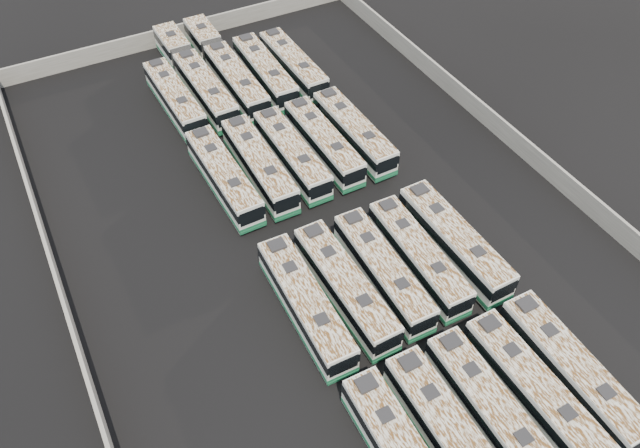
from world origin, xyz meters
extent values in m
plane|color=black|center=(0.00, 0.00, 0.00)|extent=(140.00, 140.00, 0.00)
cube|color=slate|center=(0.00, 36.30, 1.10)|extent=(45.20, 0.30, 2.20)
cube|color=slate|center=(22.30, 0.00, 1.10)|extent=(0.30, 73.20, 2.20)
cube|color=slate|center=(-22.30, 0.00, 1.10)|extent=(0.30, 73.20, 2.20)
cube|color=black|center=(-5.74, -19.32, 3.34)|extent=(1.00, 1.00, 0.14)
cube|color=black|center=(-5.69, -16.84, 3.39)|extent=(1.37, 1.16, 0.27)
cylinder|color=black|center=(-6.82, -18.06, 0.52)|extent=(0.31, 1.04, 1.03)
cylinder|color=black|center=(-4.61, -18.10, 0.52)|extent=(0.31, 1.04, 1.03)
cube|color=silver|center=(-2.28, -22.15, 1.81)|extent=(2.75, 12.60, 2.88)
cube|color=#185B3A|center=(-2.28, -22.15, 0.75)|extent=(2.80, 12.66, 0.44)
cube|color=black|center=(-2.28, -22.15, 2.28)|extent=(2.81, 12.67, 0.96)
cube|color=beige|center=(-2.28, -22.15, 3.28)|extent=(2.70, 12.35, 0.07)
cube|color=black|center=(-2.25, -19.39, 3.39)|extent=(1.01, 1.01, 0.15)
cube|color=black|center=(-2.23, -16.87, 3.44)|extent=(1.37, 1.17, 0.27)
cylinder|color=black|center=(-3.36, -18.12, 0.52)|extent=(0.30, 1.05, 1.05)
cylinder|color=black|center=(-1.12, -18.14, 0.52)|extent=(0.30, 1.05, 1.05)
cube|color=silver|center=(1.22, -21.99, 1.77)|extent=(2.75, 12.32, 2.82)
cube|color=#185B3A|center=(1.22, -21.99, 0.74)|extent=(2.80, 12.37, 0.43)
cube|color=black|center=(1.22, -21.99, 2.23)|extent=(2.81, 12.38, 0.94)
cube|color=beige|center=(1.22, -21.99, 3.20)|extent=(2.69, 12.08, 0.07)
cube|color=black|center=(1.18, -24.70, 3.31)|extent=(0.99, 0.99, 0.14)
cube|color=black|center=(1.26, -19.29, 3.31)|extent=(0.99, 0.99, 0.14)
cube|color=black|center=(1.30, -16.83, 3.36)|extent=(1.35, 1.15, 0.27)
cylinder|color=black|center=(0.18, -18.05, 0.51)|extent=(0.30, 1.03, 1.02)
cylinder|color=black|center=(2.38, -18.08, 0.51)|extent=(0.30, 1.03, 1.02)
cube|color=silver|center=(4.76, -22.08, 1.76)|extent=(2.75, 12.32, 2.81)
cube|color=#185B3A|center=(4.76, -22.08, 0.74)|extent=(2.80, 12.37, 0.43)
cube|color=black|center=(4.76, -22.08, 2.23)|extent=(2.81, 12.38, 0.94)
cube|color=beige|center=(4.76, -22.08, 3.20)|extent=(2.69, 12.07, 0.07)
cube|color=black|center=(4.81, -24.78, 3.30)|extent=(0.99, 0.99, 0.14)
cube|color=black|center=(4.72, -19.38, 3.30)|extent=(0.99, 0.99, 0.14)
cube|color=black|center=(4.68, -16.92, 3.36)|extent=(1.35, 1.15, 0.27)
cylinder|color=black|center=(5.92, -25.99, 0.51)|extent=(0.30, 1.03, 1.02)
cylinder|color=black|center=(3.61, -18.16, 0.51)|extent=(0.30, 1.03, 1.02)
cylinder|color=black|center=(5.80, -18.13, 0.51)|extent=(0.30, 1.03, 1.02)
cube|color=silver|center=(8.12, -22.13, 1.79)|extent=(2.72, 12.51, 2.86)
cube|color=#185B3A|center=(8.12, -22.13, 0.75)|extent=(2.77, 12.56, 0.44)
cube|color=black|center=(8.12, -22.13, 2.27)|extent=(2.78, 12.57, 0.96)
cube|color=beige|center=(8.12, -22.13, 3.26)|extent=(2.66, 12.26, 0.07)
cube|color=black|center=(8.10, -24.88, 3.36)|extent=(1.00, 1.00, 0.15)
cube|color=black|center=(8.15, -19.38, 3.36)|extent=(1.00, 1.00, 0.15)
cube|color=black|center=(8.17, -16.89, 3.41)|extent=(1.36, 1.16, 0.27)
cylinder|color=black|center=(6.97, -26.12, 0.52)|extent=(0.30, 1.04, 1.04)
cylinder|color=black|center=(9.20, -26.14, 0.52)|extent=(0.30, 1.04, 1.04)
cylinder|color=black|center=(7.05, -18.13, 0.52)|extent=(0.30, 1.04, 1.04)
cylinder|color=black|center=(9.27, -18.15, 0.52)|extent=(0.30, 1.04, 1.04)
cube|color=silver|center=(-5.82, -8.10, 1.79)|extent=(2.90, 12.53, 2.86)
cube|color=#185B3A|center=(-5.82, -8.10, 0.75)|extent=(2.96, 12.58, 0.44)
cube|color=black|center=(-5.82, -8.10, 2.27)|extent=(2.97, 12.60, 0.96)
cube|color=black|center=(-5.97, -14.35, 2.13)|extent=(2.29, 0.12, 1.51)
cube|color=#185B3A|center=(-5.97, -14.35, 0.54)|extent=(2.60, 0.16, 0.29)
cube|color=beige|center=(-5.82, -8.10, 3.25)|extent=(2.85, 12.28, 0.07)
cube|color=black|center=(-5.89, -10.84, 3.36)|extent=(1.01, 1.01, 0.15)
cube|color=black|center=(-5.75, -5.36, 3.36)|extent=(1.01, 1.01, 0.15)
cube|color=black|center=(-5.69, -2.86, 3.41)|extent=(1.38, 1.18, 0.27)
cylinder|color=black|center=(-7.03, -12.06, 0.52)|extent=(0.32, 1.05, 1.04)
cylinder|color=black|center=(-4.81, -12.12, 0.52)|extent=(0.32, 1.05, 1.04)
cylinder|color=black|center=(-6.83, -4.08, 0.52)|extent=(0.32, 1.05, 1.04)
cylinder|color=black|center=(-4.61, -4.14, 0.52)|extent=(0.32, 1.05, 1.04)
cube|color=silver|center=(-2.30, -8.11, 1.79)|extent=(2.75, 12.49, 2.85)
cube|color=#185B3A|center=(-2.30, -8.11, 0.75)|extent=(2.80, 12.54, 0.44)
cube|color=black|center=(-2.30, -8.11, 2.26)|extent=(2.81, 12.55, 0.95)
cube|color=black|center=(-2.22, -14.36, 2.13)|extent=(2.28, 0.09, 1.50)
cube|color=#185B3A|center=(-2.22, -14.36, 0.54)|extent=(2.60, 0.13, 0.29)
cube|color=beige|center=(-2.30, -8.11, 3.25)|extent=(2.70, 12.24, 0.07)
cube|color=black|center=(-2.26, -10.85, 3.35)|extent=(1.00, 1.00, 0.15)
cube|color=black|center=(-2.33, -5.37, 3.35)|extent=(1.00, 1.00, 0.15)
cube|color=black|center=(-2.36, -2.88, 3.40)|extent=(1.36, 1.16, 0.27)
cylinder|color=black|center=(-3.36, -12.11, 0.52)|extent=(0.30, 1.04, 1.04)
cylinder|color=black|center=(-1.14, -12.08, 0.52)|extent=(0.30, 1.04, 1.04)
cylinder|color=black|center=(-3.46, -4.14, 0.52)|extent=(0.30, 1.04, 1.04)
cylinder|color=black|center=(-1.24, -4.11, 0.52)|extent=(0.30, 1.04, 1.04)
cube|color=silver|center=(1.21, -8.13, 1.74)|extent=(2.80, 12.16, 2.77)
cube|color=#185B3A|center=(1.21, -8.13, 0.73)|extent=(2.85, 12.21, 0.42)
cube|color=black|center=(1.21, -8.13, 2.20)|extent=(2.86, 12.22, 0.93)
cube|color=black|center=(1.07, -14.20, 2.07)|extent=(2.22, 0.11, 1.46)
cube|color=#185B3A|center=(1.07, -14.20, 0.52)|extent=(2.52, 0.16, 0.28)
cube|color=beige|center=(1.21, -8.13, 3.16)|extent=(2.74, 11.92, 0.07)
cube|color=black|center=(1.14, -10.79, 3.26)|extent=(0.98, 0.98, 0.14)
cube|color=black|center=(1.27, -5.47, 3.26)|extent=(0.98, 0.98, 0.14)
cube|color=black|center=(1.32, -3.05, 3.31)|extent=(1.34, 1.14, 0.26)
cylinder|color=black|center=(0.04, -11.98, 0.50)|extent=(0.31, 1.02, 1.01)
cylinder|color=black|center=(2.20, -12.03, 0.50)|extent=(0.31, 1.02, 1.01)
cylinder|color=black|center=(0.22, -4.23, 0.50)|extent=(0.31, 1.02, 1.01)
cylinder|color=black|center=(2.37, -4.28, 0.50)|extent=(0.31, 1.02, 1.01)
cube|color=silver|center=(4.62, -8.16, 1.73)|extent=(2.79, 12.06, 2.75)
cube|color=#185B3A|center=(4.62, -8.16, 0.72)|extent=(2.84, 12.11, 0.42)
cube|color=black|center=(4.62, -8.16, 2.18)|extent=(2.85, 12.12, 0.92)
cube|color=black|center=(4.48, -14.18, 2.05)|extent=(2.20, 0.11, 1.45)
cube|color=#185B3A|center=(4.48, -14.18, 0.52)|extent=(2.50, 0.16, 0.28)
cube|color=beige|center=(4.62, -8.16, 3.13)|extent=(2.74, 11.82, 0.07)
cube|color=black|center=(4.56, -10.80, 3.23)|extent=(0.97, 0.97, 0.14)
cube|color=black|center=(4.69, -5.52, 3.23)|extent=(0.97, 0.97, 0.14)
cube|color=black|center=(4.75, -3.12, 3.28)|extent=(1.33, 1.13, 0.26)
cylinder|color=black|center=(3.46, -11.97, 0.50)|extent=(0.30, 1.01, 1.00)
cylinder|color=black|center=(5.60, -12.02, 0.50)|extent=(0.30, 1.01, 1.00)
cylinder|color=black|center=(3.65, -4.29, 0.50)|extent=(0.30, 1.01, 1.00)
cylinder|color=black|center=(5.79, -4.35, 0.50)|extent=(0.30, 1.01, 1.00)
cube|color=silver|center=(8.18, -8.26, 1.81)|extent=(2.83, 12.65, 2.89)
cube|color=#185B3A|center=(8.18, -8.26, 0.76)|extent=(2.88, 12.70, 0.44)
cube|color=black|center=(8.18, -8.26, 2.29)|extent=(2.89, 12.71, 0.97)
cube|color=black|center=(8.29, -14.58, 2.15)|extent=(2.31, 0.10, 1.52)
cube|color=#185B3A|center=(8.29, -14.58, 0.55)|extent=(2.63, 0.14, 0.29)
cube|color=beige|center=(8.18, -8.26, 3.29)|extent=(2.77, 12.39, 0.07)
cube|color=black|center=(8.23, -11.03, 3.39)|extent=(1.01, 1.01, 0.15)
cube|color=black|center=(8.14, -5.48, 3.39)|extent=(1.01, 1.01, 0.15)
cube|color=black|center=(8.10, -2.96, 3.45)|extent=(1.38, 1.18, 0.27)
cylinder|color=black|center=(7.12, -12.31, 0.53)|extent=(0.31, 1.06, 1.05)
cylinder|color=black|center=(9.37, -12.27, 0.53)|extent=(0.31, 1.06, 1.05)
cylinder|color=black|center=(6.99, -4.24, 0.53)|extent=(0.31, 1.06, 1.05)
cylinder|color=black|center=(9.24, -4.21, 0.53)|extent=(0.31, 1.06, 1.05)
cube|color=silver|center=(-5.89, 8.40, 1.78)|extent=(2.82, 12.46, 2.84)
cube|color=#185B3A|center=(-5.89, 8.40, 0.74)|extent=(2.87, 12.51, 0.43)
cube|color=black|center=(-5.89, 8.40, 2.25)|extent=(2.88, 12.52, 0.95)
cube|color=black|center=(-5.77, 2.18, 2.12)|extent=(2.28, 0.10, 1.50)
cube|color=#185B3A|center=(-5.77, 2.18, 0.54)|extent=(2.59, 0.15, 0.29)
cube|color=beige|center=(-5.89, 8.40, 3.24)|extent=(2.76, 12.21, 0.07)
cube|color=black|center=(-5.83, 5.67, 3.34)|extent=(1.00, 1.00, 0.14)
cube|color=black|center=(-5.94, 11.13, 3.34)|extent=(1.00, 1.00, 0.14)
cube|color=black|center=(-5.98, 13.62, 3.39)|extent=(1.37, 1.16, 0.27)
cylinder|color=black|center=(-6.92, 4.41, 0.52)|extent=(0.31, 1.04, 1.03)
cylinder|color=black|center=(-4.70, 4.45, 0.52)|extent=(0.31, 1.04, 1.03)
cylinder|color=black|center=(-7.07, 12.35, 0.52)|extent=(0.31, 1.04, 1.03)
cylinder|color=black|center=(-4.85, 12.40, 0.52)|extent=(0.31, 1.04, 1.03)
cube|color=silver|center=(-2.30, 8.34, 1.79)|extent=(2.76, 12.51, 2.86)
cube|color=#185B3A|center=(-2.30, 8.34, 0.75)|extent=(2.81, 12.56, 0.44)
cube|color=black|center=(-2.30, 8.34, 2.27)|extent=(2.82, 12.57, 0.96)
cube|color=black|center=(-2.38, 2.08, 2.13)|extent=(2.29, 0.09, 1.51)
cube|color=#185B3A|center=(-2.38, 2.08, 0.54)|extent=(2.60, 0.13, 0.29)
cube|color=beige|center=(-2.30, 8.34, 3.25)|extent=(2.71, 12.26, 0.07)
cube|color=black|center=(-2.34, 5.60, 3.36)|extent=(1.00, 1.00, 0.15)
cube|color=black|center=(-2.27, 11.08, 3.36)|extent=(1.00, 1.00, 0.15)
cube|color=black|center=(-2.23, 13.58, 3.41)|extent=(1.37, 1.16, 0.27)
cylinder|color=black|center=(-3.47, 4.36, 0.52)|extent=(0.30, 1.04, 1.04)
cylinder|color=black|center=(-1.24, 4.33, 0.52)|extent=(0.30, 1.04, 1.04)
cylinder|color=black|center=(-3.36, 12.35, 0.52)|extent=(0.30, 1.04, 1.04)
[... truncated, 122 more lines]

